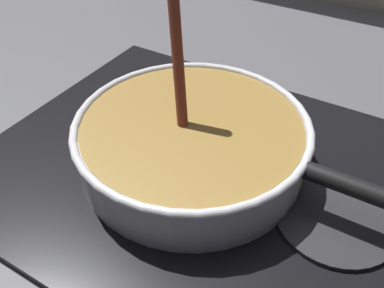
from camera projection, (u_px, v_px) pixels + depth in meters
name	position (u px, v px, depth m)	size (l,w,h in m)	color
ground	(90.00, 185.00, 0.59)	(2.40, 1.60, 0.04)	#4C4C51
hob_plate	(192.00, 165.00, 0.58)	(0.56, 0.48, 0.01)	black
burner_ring	(192.00, 160.00, 0.57)	(0.21, 0.21, 0.01)	#592D0C
spare_burner	(335.00, 218.00, 0.50)	(0.14, 0.14, 0.01)	#262628
cooking_pan	(193.00, 141.00, 0.55)	(0.47, 0.31, 0.27)	silver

